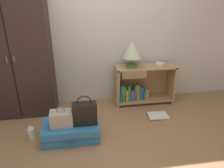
# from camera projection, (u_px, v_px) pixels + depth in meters

# --- Properties ---
(ground_plane) EXTENTS (9.00, 9.00, 0.00)m
(ground_plane) POSITION_uv_depth(u_px,v_px,m) (111.00, 153.00, 2.65)
(ground_plane) COLOR #9E7047
(back_wall) EXTENTS (6.40, 0.10, 2.60)m
(back_wall) POSITION_uv_depth(u_px,v_px,m) (97.00, 27.00, 3.47)
(back_wall) COLOR beige
(back_wall) RESTS_ON ground_plane
(wardrobe) EXTENTS (1.04, 0.47, 1.95)m
(wardrobe) POSITION_uv_depth(u_px,v_px,m) (15.00, 55.00, 3.16)
(wardrobe) COLOR #33261E
(wardrobe) RESTS_ON ground_plane
(bookshelf) EXTENTS (1.02, 0.37, 0.67)m
(bookshelf) POSITION_uv_depth(u_px,v_px,m) (141.00, 85.00, 3.75)
(bookshelf) COLOR tan
(bookshelf) RESTS_ON ground_plane
(table_lamp) EXTENTS (0.31, 0.31, 0.44)m
(table_lamp) POSITION_uv_depth(u_px,v_px,m) (132.00, 50.00, 3.46)
(table_lamp) COLOR #4C7542
(table_lamp) RESTS_ON bookshelf
(bowl) EXTENTS (0.15, 0.15, 0.05)m
(bowl) POSITION_uv_depth(u_px,v_px,m) (160.00, 64.00, 3.63)
(bowl) COLOR silver
(bowl) RESTS_ON bookshelf
(suitcase_large) EXTENTS (0.75, 0.46, 0.23)m
(suitcase_large) POSITION_uv_depth(u_px,v_px,m) (71.00, 130.00, 2.89)
(suitcase_large) COLOR teal
(suitcase_large) RESTS_ON ground_plane
(train_case) EXTENTS (0.29, 0.20, 0.28)m
(train_case) POSITION_uv_depth(u_px,v_px,m) (62.00, 119.00, 2.76)
(train_case) COLOR #A89E8E
(train_case) RESTS_ON suitcase_large
(handbag) EXTENTS (0.32, 0.15, 0.41)m
(handbag) POSITION_uv_depth(u_px,v_px,m) (85.00, 113.00, 2.78)
(handbag) COLOR black
(handbag) RESTS_ON suitcase_large
(bottle) EXTENTS (0.08, 0.08, 0.19)m
(bottle) POSITION_uv_depth(u_px,v_px,m) (31.00, 133.00, 2.88)
(bottle) COLOR white
(bottle) RESTS_ON ground_plane
(open_book_on_floor) EXTENTS (0.33, 0.24, 0.02)m
(open_book_on_floor) POSITION_uv_depth(u_px,v_px,m) (158.00, 116.00, 3.42)
(open_book_on_floor) COLOR white
(open_book_on_floor) RESTS_ON ground_plane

